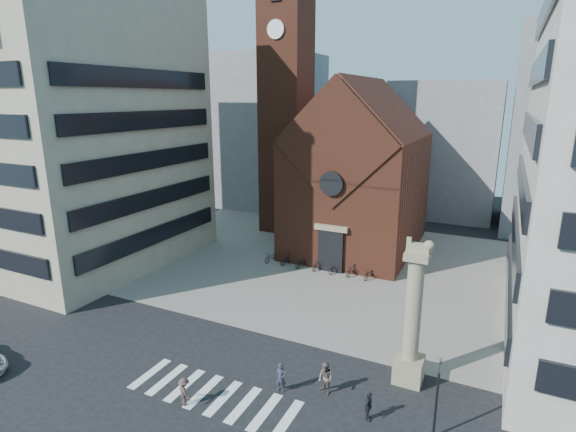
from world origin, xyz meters
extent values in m
plane|color=black|center=(0.00, 0.00, 0.00)|extent=(120.00, 120.00, 0.00)
cube|color=gray|center=(0.00, 19.00, 0.03)|extent=(46.00, 30.00, 0.05)
cube|color=brown|center=(0.00, 25.00, 6.00)|extent=(12.00, 16.00, 12.00)
cube|color=#5E261D|center=(0.00, 25.40, 12.00)|extent=(12.00, 15.40, 12.00)
cube|color=brown|center=(0.00, 17.05, 12.00)|extent=(11.76, 0.50, 11.76)
cylinder|color=black|center=(0.00, 16.60, 8.50)|extent=(2.20, 0.30, 2.20)
cube|color=black|center=(0.00, 16.85, 2.00)|extent=(2.40, 0.30, 4.00)
cube|color=gray|center=(0.00, 16.80, 4.30)|extent=(3.20, 0.40, 0.50)
cube|color=brown|center=(-10.00, 28.00, 15.00)|extent=(5.00, 5.00, 30.00)
cylinder|color=white|center=(-10.00, 25.40, 23.00)|extent=(2.00, 0.20, 2.00)
cube|color=tan|center=(-24.00, 10.00, 13.00)|extent=(18.00, 20.00, 26.00)
cube|color=gray|center=(-20.00, 40.00, 11.00)|extent=(16.00, 14.00, 22.00)
cube|color=gray|center=(6.00, 45.00, 9.00)|extent=(14.00, 12.00, 18.00)
cube|color=gray|center=(10.00, 3.00, 0.75)|extent=(1.60, 1.60, 1.50)
cylinder|color=gray|center=(10.00, 3.00, 4.50)|extent=(0.90, 0.90, 6.00)
cube|color=gray|center=(10.00, 3.00, 7.70)|extent=(1.30, 1.30, 0.40)
cube|color=gray|center=(10.00, 3.00, 8.10)|extent=(1.20, 0.50, 0.55)
sphere|color=gray|center=(10.55, 3.00, 8.35)|extent=(0.56, 0.56, 0.56)
cube|color=gray|center=(9.50, 3.00, 8.50)|extent=(0.25, 0.15, 0.35)
cylinder|color=black|center=(12.00, -1.00, 1.75)|extent=(0.12, 0.12, 3.50)
imported|color=black|center=(12.00, -1.00, 3.90)|extent=(0.13, 0.16, 0.80)
imported|color=#2D2B3C|center=(3.78, -1.08, 0.86)|extent=(0.67, 0.47, 1.72)
imported|color=#665351|center=(6.09, -0.19, 0.94)|extent=(1.15, 1.07, 1.88)
imported|color=black|center=(8.81, -1.20, 0.78)|extent=(0.47, 0.95, 1.56)
imported|color=#483330|center=(-0.34, -4.33, 0.79)|extent=(1.18, 0.98, 1.58)
imported|color=black|center=(-6.11, 16.67, 0.54)|extent=(1.22, 1.97, 0.98)
imported|color=black|center=(-4.44, 16.67, 0.59)|extent=(1.07, 1.87, 1.08)
imported|color=black|center=(-2.78, 16.67, 0.54)|extent=(1.22, 1.97, 0.98)
imported|color=black|center=(-1.11, 16.67, 0.59)|extent=(1.07, 1.87, 1.08)
imported|color=black|center=(0.56, 16.67, 0.54)|extent=(1.22, 1.97, 0.98)
imported|color=black|center=(2.22, 16.67, 0.59)|extent=(1.07, 1.87, 1.08)
imported|color=black|center=(3.89, 16.67, 0.54)|extent=(1.22, 1.97, 0.98)
camera|label=1|loc=(13.59, -20.55, 15.95)|focal=28.00mm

